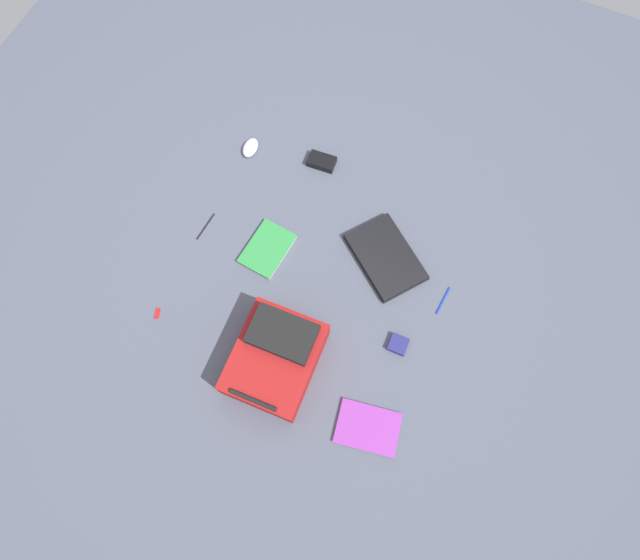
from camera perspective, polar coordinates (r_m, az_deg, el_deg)
The scene contains 11 objects.
ground_plane at distance 2.17m, azimuth -0.18°, elevation 0.07°, with size 3.94×3.94×0.00m, color #4C5160.
backpack at distance 2.01m, azimuth -4.92°, elevation -8.51°, with size 0.32×0.39×0.18m.
laptop at distance 2.21m, azimuth 7.26°, elevation 2.55°, with size 0.41×0.38×0.03m.
book_red at distance 2.22m, azimuth -5.82°, elevation 3.43°, with size 0.18×0.24×0.02m.
book_blue at distance 2.05m, azimuth 5.31°, elevation -15.93°, with size 0.26×0.21×0.02m.
computer_mouse at distance 2.47m, azimuth -7.70°, elevation 14.28°, with size 0.06×0.10×0.04m, color silver.
power_brick at distance 2.41m, azimuth 0.20°, elevation 12.94°, with size 0.07×0.12×0.03m, color black.
pen_black at distance 2.32m, azimuth -12.54°, elevation 5.83°, with size 0.01×0.01×0.14m, color black.
pen_blue at distance 2.20m, azimuth 13.44°, elevation -2.20°, with size 0.01×0.01×0.13m, color #1933B2.
earbud_pouch at distance 2.11m, azimuth 8.62°, elevation -7.04°, with size 0.07×0.07×0.02m, color navy.
usb_stick at distance 2.23m, azimuth -17.54°, elevation -3.52°, with size 0.02×0.05×0.01m, color #B21919.
Camera 1 is at (-0.31, 0.65, 2.05)m, focal length 28.99 mm.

